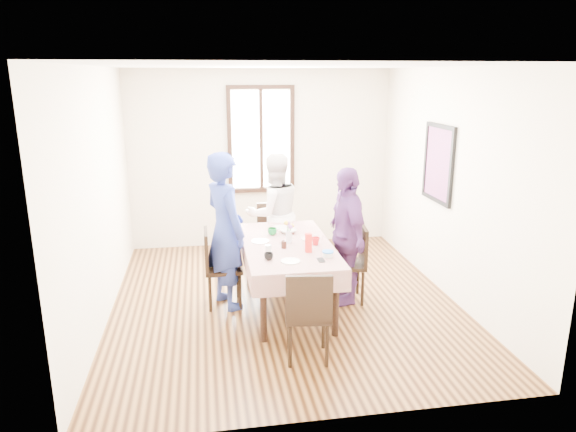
% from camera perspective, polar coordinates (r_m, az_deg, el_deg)
% --- Properties ---
extents(ground, '(4.50, 4.50, 0.00)m').
position_cam_1_polar(ground, '(6.31, -0.42, -9.22)').
color(ground, black).
rests_on(ground, ground).
extents(back_wall, '(4.00, 0.00, 4.00)m').
position_cam_1_polar(back_wall, '(8.07, -2.95, 6.24)').
color(back_wall, beige).
rests_on(back_wall, ground).
extents(right_wall, '(0.00, 4.50, 4.50)m').
position_cam_1_polar(right_wall, '(6.49, 17.31, 3.34)').
color(right_wall, beige).
rests_on(right_wall, ground).
extents(window_frame, '(1.02, 0.06, 1.62)m').
position_cam_1_polar(window_frame, '(8.01, -2.97, 8.34)').
color(window_frame, black).
rests_on(window_frame, back_wall).
extents(window_pane, '(0.90, 0.02, 1.50)m').
position_cam_1_polar(window_pane, '(8.02, -2.97, 8.35)').
color(window_pane, white).
rests_on(window_pane, back_wall).
extents(art_poster, '(0.04, 0.76, 0.96)m').
position_cam_1_polar(art_poster, '(6.71, 16.16, 5.54)').
color(art_poster, red).
rests_on(art_poster, right_wall).
extents(dining_table, '(0.86, 1.70, 0.75)m').
position_cam_1_polar(dining_table, '(6.03, -0.08, -6.53)').
color(dining_table, black).
rests_on(dining_table, ground).
extents(tablecloth, '(0.98, 1.82, 0.01)m').
position_cam_1_polar(tablecloth, '(5.90, -0.08, -3.10)').
color(tablecloth, '#5C0907').
rests_on(tablecloth, dining_table).
extents(chair_left, '(0.42, 0.42, 0.91)m').
position_cam_1_polar(chair_left, '(6.08, -7.05, -5.65)').
color(chair_left, black).
rests_on(chair_left, ground).
extents(chair_right, '(0.47, 0.47, 0.91)m').
position_cam_1_polar(chair_right, '(6.20, 6.43, -5.22)').
color(chair_right, black).
rests_on(chair_right, ground).
extents(chair_far, '(0.44, 0.44, 0.91)m').
position_cam_1_polar(chair_far, '(7.09, -1.61, -2.47)').
color(chair_far, black).
rests_on(chair_far, ground).
extents(chair_near, '(0.47, 0.47, 0.91)m').
position_cam_1_polar(chair_near, '(4.95, 2.15, -10.62)').
color(chair_near, black).
rests_on(chair_near, ground).
extents(person_left, '(0.67, 0.78, 1.80)m').
position_cam_1_polar(person_left, '(5.94, -7.00, -1.61)').
color(person_left, navy).
rests_on(person_left, ground).
extents(person_far, '(0.91, 0.78, 1.62)m').
position_cam_1_polar(person_far, '(6.97, -1.61, 0.27)').
color(person_far, white).
rests_on(person_far, ground).
extents(person_right, '(0.46, 0.97, 1.61)m').
position_cam_1_polar(person_right, '(6.08, 6.36, -2.14)').
color(person_right, '#592E6D').
rests_on(person_right, ground).
extents(mug_black, '(0.13, 0.13, 0.08)m').
position_cam_1_polar(mug_black, '(5.39, -2.13, -4.44)').
color(mug_black, black).
rests_on(mug_black, tablecloth).
extents(mug_flag, '(0.13, 0.13, 0.09)m').
position_cam_1_polar(mug_flag, '(5.85, 3.04, -2.76)').
color(mug_flag, red).
rests_on(mug_flag, tablecloth).
extents(mug_green, '(0.14, 0.14, 0.09)m').
position_cam_1_polar(mug_green, '(6.20, -1.73, -1.71)').
color(mug_green, '#0C7226').
rests_on(mug_green, tablecloth).
extents(serving_bowl, '(0.25, 0.25, 0.05)m').
position_cam_1_polar(serving_bowl, '(6.27, -0.01, -1.68)').
color(serving_bowl, white).
rests_on(serving_bowl, tablecloth).
extents(juice_carton, '(0.07, 0.07, 0.21)m').
position_cam_1_polar(juice_carton, '(5.60, 2.25, -2.94)').
color(juice_carton, red).
rests_on(juice_carton, tablecloth).
extents(butter_tub, '(0.10, 0.10, 0.05)m').
position_cam_1_polar(butter_tub, '(5.49, 4.38, -4.22)').
color(butter_tub, white).
rests_on(butter_tub, tablecloth).
extents(jam_jar, '(0.06, 0.06, 0.08)m').
position_cam_1_polar(jam_jar, '(5.74, -0.46, -3.14)').
color(jam_jar, black).
rests_on(jam_jar, tablecloth).
extents(drinking_glass, '(0.07, 0.07, 0.09)m').
position_cam_1_polar(drinking_glass, '(5.57, -2.16, -3.66)').
color(drinking_glass, silver).
rests_on(drinking_glass, tablecloth).
extents(smartphone, '(0.07, 0.13, 0.01)m').
position_cam_1_polar(smartphone, '(5.39, 3.62, -4.83)').
color(smartphone, black).
rests_on(smartphone, tablecloth).
extents(flower_vase, '(0.07, 0.07, 0.14)m').
position_cam_1_polar(flower_vase, '(5.91, 0.10, -2.30)').
color(flower_vase, silver).
rests_on(flower_vase, tablecloth).
extents(plate_left, '(0.20, 0.20, 0.01)m').
position_cam_1_polar(plate_left, '(5.97, -3.05, -2.78)').
color(plate_left, white).
rests_on(plate_left, tablecloth).
extents(plate_right, '(0.20, 0.20, 0.01)m').
position_cam_1_polar(plate_right, '(6.06, 2.40, -2.50)').
color(plate_right, white).
rests_on(plate_right, tablecloth).
extents(plate_far, '(0.20, 0.20, 0.01)m').
position_cam_1_polar(plate_far, '(6.49, -0.89, -1.25)').
color(plate_far, white).
rests_on(plate_far, tablecloth).
extents(plate_near, '(0.20, 0.20, 0.01)m').
position_cam_1_polar(plate_near, '(5.34, 0.27, -4.96)').
color(plate_near, white).
rests_on(plate_near, tablecloth).
extents(butter_lid, '(0.12, 0.12, 0.01)m').
position_cam_1_polar(butter_lid, '(5.48, 4.39, -3.90)').
color(butter_lid, blue).
rests_on(butter_lid, butter_tub).
extents(flower_bunch, '(0.09, 0.09, 0.10)m').
position_cam_1_polar(flower_bunch, '(5.87, 0.10, -1.20)').
color(flower_bunch, yellow).
rests_on(flower_bunch, flower_vase).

